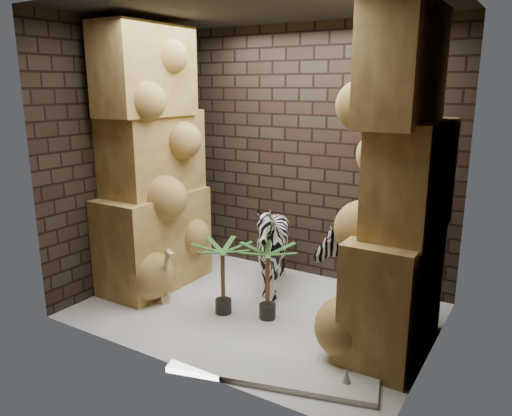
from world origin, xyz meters
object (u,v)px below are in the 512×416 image
Objects in this scene: zebra_right at (348,254)px; surfboard at (272,372)px; giraffe_toy at (161,271)px; zebra_left at (272,251)px; palm_front at (268,282)px; palm_back at (223,278)px.

zebra_right is 0.73× the size of surfboard.
zebra_right is 2.01m from giraffe_toy.
palm_front is (0.26, -0.55, -0.11)m from zebra_left.
zebra_right is 1.30m from palm_back.
zebra_left is 0.72m from palm_back.
giraffe_toy is 1.22m from palm_front.
palm_front is 0.46× the size of surfboard.
zebra_left is 1.42× the size of palm_front.
zebra_right is 1.13× the size of zebra_left.
zebra_left is 1.44× the size of palm_back.
zebra_right is at bearing 43.22° from palm_front.
zebra_left is 1.59× the size of giraffe_toy.
giraffe_toy is 0.41× the size of surfboard.
palm_front is 1.02× the size of palm_back.
zebra_left reaches higher than surfboard.
giraffe_toy is 0.91× the size of palm_back.
surfboard is at bearing -110.67° from zebra_right.
palm_back is 0.45× the size of surfboard.
zebra_right is 1.79× the size of giraffe_toy.
zebra_right is at bearing 22.50° from zebra_left.
zebra_right is 0.89m from zebra_left.
zebra_right reaches higher than palm_back.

